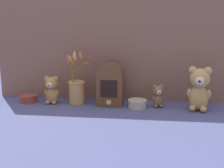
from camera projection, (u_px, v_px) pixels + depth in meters
ground_plane at (112, 106)px, 1.74m from camera, size 4.00×4.00×0.00m
backdrop_wall at (115, 49)px, 1.83m from camera, size 1.61×0.02×0.69m
teddy_bear_large at (199, 88)px, 1.64m from camera, size 0.15×0.13×0.26m
teddy_bear_medium at (52, 89)px, 1.79m from camera, size 0.10×0.09×0.18m
teddy_bear_small at (158, 95)px, 1.72m from camera, size 0.08×0.07×0.14m
flower_vase at (77, 89)px, 1.79m from camera, size 0.15×0.14×0.34m
vintage_radio at (110, 83)px, 1.75m from camera, size 0.16×0.13×0.27m
decorative_tin_tall at (29, 98)px, 1.84m from camera, size 0.12×0.12×0.05m
decorative_tin_short at (137, 104)px, 1.71m from camera, size 0.11×0.11×0.05m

